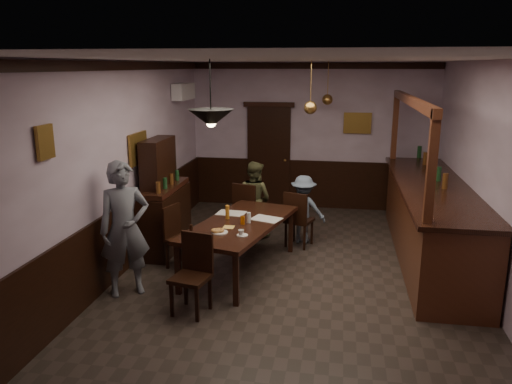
% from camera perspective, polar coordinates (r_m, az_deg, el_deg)
% --- Properties ---
extents(room, '(5.01, 8.01, 3.01)m').
position_cam_1_polar(room, '(6.50, 4.37, 1.54)').
color(room, '#2D2621').
rests_on(room, ground).
extents(dining_table, '(1.49, 2.37, 0.75)m').
position_cam_1_polar(dining_table, '(7.18, -1.85, -3.92)').
color(dining_table, black).
rests_on(dining_table, ground).
extents(chair_far_left, '(0.55, 0.55, 1.01)m').
position_cam_1_polar(chair_far_left, '(8.50, -1.00, -1.96)').
color(chair_far_left, black).
rests_on(chair_far_left, ground).
extents(chair_far_right, '(0.51, 0.51, 0.94)m').
position_cam_1_polar(chair_far_right, '(8.20, 4.77, -2.87)').
color(chair_far_right, black).
rests_on(chair_far_right, ground).
extents(chair_near, '(0.50, 0.50, 0.97)m').
position_cam_1_polar(chair_near, '(6.14, -7.15, -8.79)').
color(chair_near, black).
rests_on(chair_near, ground).
extents(chair_side, '(0.51, 0.51, 0.93)m').
position_cam_1_polar(chair_side, '(7.50, -8.91, -4.70)').
color(chair_side, black).
rests_on(chair_side, ground).
extents(person_standing, '(0.77, 0.71, 1.77)m').
position_cam_1_polar(person_standing, '(6.64, -14.79, -4.11)').
color(person_standing, slate).
rests_on(person_standing, ground).
extents(person_seated_left, '(0.81, 0.75, 1.33)m').
position_cam_1_polar(person_seated_left, '(8.72, -0.20, -0.77)').
color(person_seated_left, brown).
rests_on(person_seated_left, ground).
extents(person_seated_right, '(0.78, 0.49, 1.15)m').
position_cam_1_polar(person_seated_right, '(8.44, 5.42, -1.96)').
color(person_seated_right, slate).
rests_on(person_seated_right, ground).
extents(newspaper_left, '(0.45, 0.34, 0.01)m').
position_cam_1_polar(newspaper_left, '(7.57, -2.85, -2.42)').
color(newspaper_left, silver).
rests_on(newspaper_left, dining_table).
extents(newspaper_right, '(0.50, 0.42, 0.01)m').
position_cam_1_polar(newspaper_right, '(7.28, 1.19, -3.08)').
color(newspaper_right, silver).
rests_on(newspaper_right, dining_table).
extents(napkin, '(0.18, 0.18, 0.00)m').
position_cam_1_polar(napkin, '(6.93, -3.14, -4.02)').
color(napkin, '#E6B654').
rests_on(napkin, dining_table).
extents(saucer, '(0.15, 0.15, 0.01)m').
position_cam_1_polar(saucer, '(6.59, -1.57, -4.96)').
color(saucer, white).
rests_on(saucer, dining_table).
extents(coffee_cup, '(0.10, 0.10, 0.07)m').
position_cam_1_polar(coffee_cup, '(6.56, -1.71, -4.65)').
color(coffee_cup, white).
rests_on(coffee_cup, saucer).
extents(pastry_plate, '(0.22, 0.22, 0.01)m').
position_cam_1_polar(pastry_plate, '(6.71, -4.15, -4.61)').
color(pastry_plate, white).
rests_on(pastry_plate, dining_table).
extents(pastry_ring_a, '(0.13, 0.13, 0.04)m').
position_cam_1_polar(pastry_ring_a, '(6.70, -4.62, -4.42)').
color(pastry_ring_a, '#C68C47').
rests_on(pastry_ring_a, pastry_plate).
extents(pastry_ring_b, '(0.13, 0.13, 0.04)m').
position_cam_1_polar(pastry_ring_b, '(6.71, -4.19, -4.38)').
color(pastry_ring_b, '#C68C47').
rests_on(pastry_ring_b, pastry_plate).
extents(soda_can, '(0.07, 0.07, 0.12)m').
position_cam_1_polar(soda_can, '(7.04, -1.54, -3.22)').
color(soda_can, orange).
rests_on(soda_can, dining_table).
extents(beer_glass, '(0.06, 0.06, 0.20)m').
position_cam_1_polar(beer_glass, '(7.29, -3.29, -2.31)').
color(beer_glass, '#BF721E').
rests_on(beer_glass, dining_table).
extents(water_glass, '(0.06, 0.06, 0.15)m').
position_cam_1_polar(water_glass, '(7.10, -0.83, -2.96)').
color(water_glass, silver).
rests_on(water_glass, dining_table).
extents(pepper_mill, '(0.04, 0.04, 0.14)m').
position_cam_1_polar(pepper_mill, '(6.66, -7.42, -4.29)').
color(pepper_mill, black).
rests_on(pepper_mill, dining_table).
extents(sideboard, '(0.49, 1.37, 1.82)m').
position_cam_1_polar(sideboard, '(8.18, -10.63, -1.58)').
color(sideboard, black).
rests_on(sideboard, ground).
extents(bar_counter, '(1.03, 4.43, 2.48)m').
position_cam_1_polar(bar_counter, '(8.17, 19.27, -2.90)').
color(bar_counter, '#441F12').
rests_on(bar_counter, ground).
extents(door_back, '(0.90, 0.06, 2.10)m').
position_cam_1_polar(door_back, '(10.54, 1.47, 4.00)').
color(door_back, black).
rests_on(door_back, ground).
extents(ac_unit, '(0.20, 0.85, 0.30)m').
position_cam_1_polar(ac_unit, '(9.69, -8.27, 11.30)').
color(ac_unit, white).
rests_on(ac_unit, ground).
extents(picture_left_small, '(0.04, 0.28, 0.36)m').
position_cam_1_polar(picture_left_small, '(5.66, -22.98, 5.27)').
color(picture_left_small, olive).
rests_on(picture_left_small, ground).
extents(picture_left_large, '(0.04, 0.62, 0.48)m').
position_cam_1_polar(picture_left_large, '(7.83, -13.32, 4.87)').
color(picture_left_large, olive).
rests_on(picture_left_large, ground).
extents(picture_back, '(0.55, 0.04, 0.42)m').
position_cam_1_polar(picture_back, '(10.34, 11.51, 7.72)').
color(picture_back, olive).
rests_on(picture_back, ground).
extents(pendant_iron, '(0.56, 0.56, 0.81)m').
position_cam_1_polar(pendant_iron, '(6.14, -5.17, 8.39)').
color(pendant_iron, black).
rests_on(pendant_iron, ground).
extents(pendant_brass_mid, '(0.20, 0.20, 0.81)m').
position_cam_1_polar(pendant_brass_mid, '(7.78, 6.23, 9.55)').
color(pendant_brass_mid, '#BF8C3F').
rests_on(pendant_brass_mid, ground).
extents(pendant_brass_far, '(0.20, 0.20, 0.81)m').
position_cam_1_polar(pendant_brass_far, '(9.68, 8.15, 10.40)').
color(pendant_brass_far, '#BF8C3F').
rests_on(pendant_brass_far, ground).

